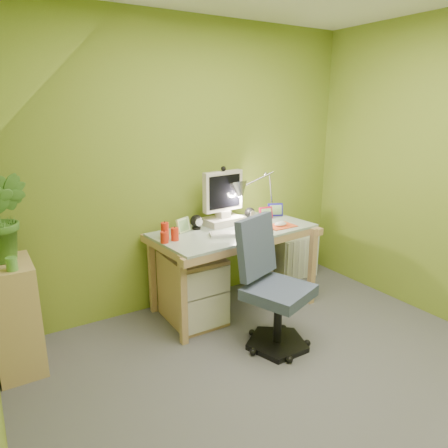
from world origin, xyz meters
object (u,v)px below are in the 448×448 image
monitor (223,196)px  desk_lamp (265,184)px  desk (234,269)px  side_ledge (15,317)px  radiator (296,257)px  potted_plant (2,218)px  task_chair (279,291)px

monitor → desk_lamp: size_ratio=0.82×
desk → side_ledge: 1.69m
desk_lamp → side_ledge: bearing=170.2°
desk → radiator: (0.92, 0.23, -0.14)m
monitor → potted_plant: (-1.67, -0.11, 0.07)m
task_chair → potted_plant: bearing=134.8°
desk_lamp → potted_plant: desk_lamp is taller
potted_plant → radiator: potted_plant is taller
side_ledge → monitor: bearing=5.4°
monitor → potted_plant: size_ratio=0.88×
desk_lamp → task_chair: bearing=-134.7°
desk → radiator: size_ratio=3.13×
side_ledge → task_chair: 1.78m
desk → monitor: bearing=84.6°
desk_lamp → desk: bearing=-172.2°
potted_plant → desk: bearing=-2.4°
desk → potted_plant: bearing=172.2°
desk_lamp → side_ledge: size_ratio=0.81×
desk → desk_lamp: desk_lamp is taller
potted_plant → side_ledge: bearing=-107.6°
side_ledge → radiator: bearing=4.6°
monitor → side_ledge: 1.80m
desk → task_chair: (-0.06, -0.68, 0.08)m
side_ledge → desk: bearing=-0.7°
monitor → desk: bearing=-95.8°
side_ledge → radiator: (2.61, 0.21, -0.16)m
monitor → potted_plant: potted_plant is taller
desk_lamp → radiator: bearing=-7.9°
monitor → task_chair: bearing=-99.8°
monitor → potted_plant: bearing=177.9°
desk_lamp → radiator: size_ratio=1.43×
desk → potted_plant: (-1.67, 0.07, 0.67)m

